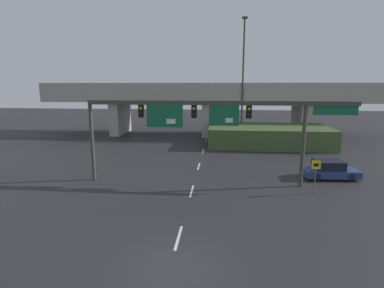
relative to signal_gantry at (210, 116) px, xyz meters
The scene contains 8 objects.
ground_plane 11.92m from the signal_gantry, 96.18° to the right, with size 160.00×160.00×0.00m, color #262628.
lane_markings 7.17m from the signal_gantry, 103.51° to the left, with size 0.14×28.86×0.01m.
signal_gantry is the anchor object (origin of this frame).
speed_limit_sign 8.30m from the signal_gantry, 12.02° to the right, with size 0.60×0.11×2.44m.
highway_light_pole_near 19.40m from the signal_gantry, 79.23° to the left, with size 0.70×0.36×15.90m.
overpass_bridge 22.80m from the signal_gantry, 92.90° to the left, with size 47.68×7.85×7.69m.
grass_embankment 17.40m from the signal_gantry, 66.73° to the left, with size 14.64×7.72×2.37m.
parked_sedan_near_right 10.86m from the signal_gantry, 13.43° to the left, with size 4.32×2.07×1.47m.
Camera 1 is at (1.99, -11.25, 7.42)m, focal length 28.00 mm.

